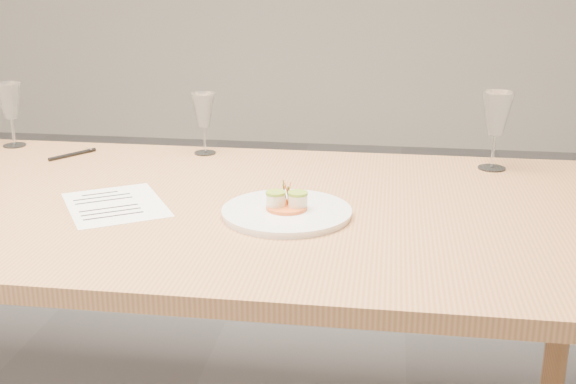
# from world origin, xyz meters

# --- Properties ---
(dining_table) EXTENTS (2.40, 1.00, 0.75)m
(dining_table) POSITION_xyz_m (0.00, 0.00, 0.68)
(dining_table) COLOR tan
(dining_table) RESTS_ON ground
(dinner_plate) EXTENTS (0.29, 0.29, 0.08)m
(dinner_plate) POSITION_xyz_m (0.36, -0.07, 0.76)
(dinner_plate) COLOR white
(dinner_plate) RESTS_ON dining_table
(recipe_sheet) EXTENTS (0.33, 0.34, 0.00)m
(recipe_sheet) POSITION_xyz_m (-0.06, -0.06, 0.75)
(recipe_sheet) COLOR white
(recipe_sheet) RESTS_ON dining_table
(ballpoint_pen) EXTENTS (0.10, 0.13, 0.01)m
(ballpoint_pen) POSITION_xyz_m (-0.34, 0.34, 0.76)
(ballpoint_pen) COLOR black
(ballpoint_pen) RESTS_ON dining_table
(wine_glass_0) EXTENTS (0.08, 0.08, 0.20)m
(wine_glass_0) POSITION_xyz_m (-0.57, 0.43, 0.89)
(wine_glass_0) COLOR white
(wine_glass_0) RESTS_ON dining_table
(wine_glass_1) EXTENTS (0.07, 0.07, 0.18)m
(wine_glass_1) POSITION_xyz_m (0.04, 0.42, 0.88)
(wine_glass_1) COLOR white
(wine_glass_1) RESTS_ON dining_table
(wine_glass_2) EXTENTS (0.09, 0.09, 0.21)m
(wine_glass_2) POSITION_xyz_m (0.86, 0.38, 0.90)
(wine_glass_2) COLOR white
(wine_glass_2) RESTS_ON dining_table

